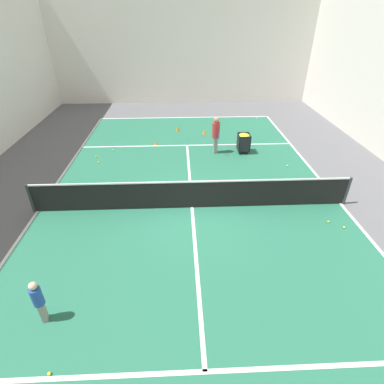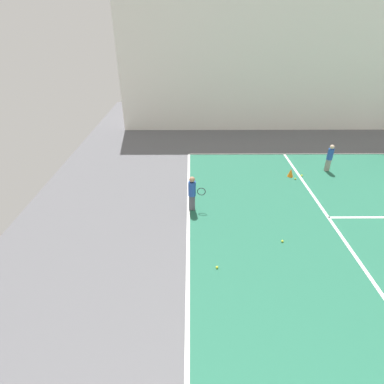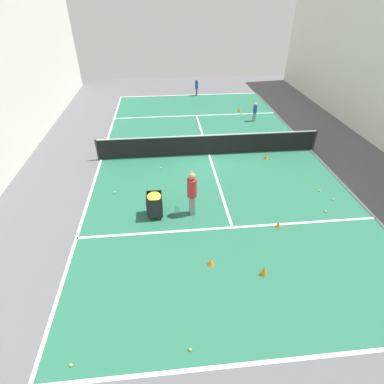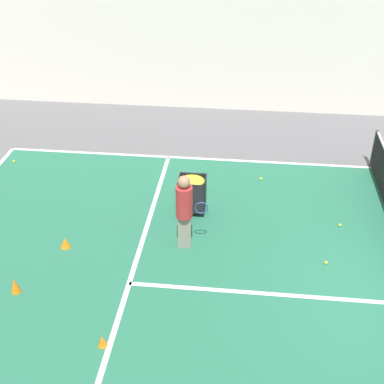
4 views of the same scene
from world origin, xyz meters
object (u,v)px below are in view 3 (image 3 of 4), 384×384
object	(u,v)px
ball_cart	(154,201)
training_cone_1	(211,262)
child_midcourt	(255,111)
tennis_net	(209,145)
coach_at_net	(192,191)
training_cone_0	(278,224)
player_near_baseline	(197,86)

from	to	relation	value
ball_cart	training_cone_1	world-z (taller)	ball_cart
training_cone_1	child_midcourt	bearing A→B (deg)	-111.41
tennis_net	coach_at_net	distance (m)	4.82
child_midcourt	training_cone_0	size ratio (longest dim) A/B	5.27
ball_cart	training_cone_1	size ratio (longest dim) A/B	4.08
training_cone_1	player_near_baseline	bearing A→B (deg)	-95.05
training_cone_1	coach_at_net	bearing A→B (deg)	-82.89
player_near_baseline	training_cone_0	bearing A→B (deg)	8.62
player_near_baseline	coach_at_net	distance (m)	14.70
ball_cart	training_cone_0	size ratio (longest dim) A/B	4.18
player_near_baseline	ball_cart	size ratio (longest dim) A/B	1.35
ball_cart	training_cone_1	distance (m)	3.09
tennis_net	ball_cart	world-z (taller)	tennis_net
child_midcourt	training_cone_1	bearing A→B (deg)	-38.21
child_midcourt	ball_cart	bearing A→B (deg)	-51.52
training_cone_0	training_cone_1	bearing A→B (deg)	29.64
tennis_net	child_midcourt	world-z (taller)	child_midcourt
tennis_net	child_midcourt	xyz separation A→B (m)	(-3.47, -4.25, 0.12)
tennis_net	player_near_baseline	distance (m)	9.98
coach_at_net	training_cone_0	world-z (taller)	coach_at_net
tennis_net	training_cone_1	xyz separation A→B (m)	(1.00, 7.16, -0.43)
tennis_net	training_cone_1	size ratio (longest dim) A/B	48.23
ball_cart	training_cone_0	distance (m)	4.43
child_midcourt	coach_at_net	bearing A→B (deg)	-45.19
player_near_baseline	coach_at_net	bearing A→B (deg)	-2.51
child_midcourt	training_cone_0	bearing A→B (deg)	-27.48
training_cone_0	coach_at_net	bearing A→B (deg)	-20.02
player_near_baseline	training_cone_0	size ratio (longest dim) A/B	5.63
coach_at_net	training_cone_1	distance (m)	2.71
training_cone_0	child_midcourt	bearing A→B (deg)	-100.68
tennis_net	training_cone_1	distance (m)	7.24
coach_at_net	ball_cart	size ratio (longest dim) A/B	1.89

